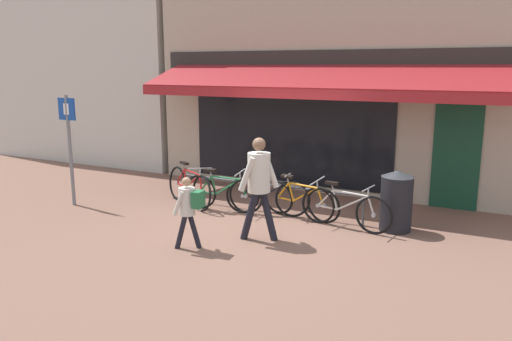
% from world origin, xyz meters
% --- Properties ---
extents(ground_plane, '(160.00, 160.00, 0.00)m').
position_xyz_m(ground_plane, '(0.00, 0.00, 0.00)').
color(ground_plane, brown).
extents(shop_front, '(8.82, 4.42, 5.78)m').
position_xyz_m(shop_front, '(0.30, 4.43, 2.88)').
color(shop_front, tan).
rests_on(shop_front, ground_plane).
extents(neighbour_building, '(7.03, 4.00, 6.48)m').
position_xyz_m(neighbour_building, '(-7.82, 4.94, 3.24)').
color(neighbour_building, beige).
rests_on(neighbour_building, ground_plane).
extents(bike_rack_rail, '(3.96, 0.04, 0.57)m').
position_xyz_m(bike_rack_rail, '(-0.30, 1.02, 0.48)').
color(bike_rack_rail, '#47494F').
rests_on(bike_rack_rail, ground_plane).
extents(bicycle_red, '(1.64, 0.94, 0.88)m').
position_xyz_m(bicycle_red, '(-1.93, 0.74, 0.39)').
color(bicycle_red, black).
rests_on(bicycle_red, ground_plane).
extents(bicycle_green, '(1.69, 0.52, 0.85)m').
position_xyz_m(bicycle_green, '(-1.09, 0.66, 0.38)').
color(bicycle_green, black).
rests_on(bicycle_green, ground_plane).
extents(bicycle_black, '(1.66, 0.60, 0.83)m').
position_xyz_m(bicycle_black, '(-0.20, 0.85, 0.37)').
color(bicycle_black, black).
rests_on(bicycle_black, ground_plane).
extents(bicycle_orange, '(1.68, 0.58, 0.84)m').
position_xyz_m(bicycle_orange, '(0.46, 0.88, 0.37)').
color(bicycle_orange, black).
rests_on(bicycle_orange, ground_plane).
extents(bicycle_silver, '(1.72, 0.52, 0.81)m').
position_xyz_m(bicycle_silver, '(1.38, 0.71, 0.36)').
color(bicycle_silver, black).
rests_on(bicycle_silver, ground_plane).
extents(pedestrian_adult, '(0.61, 0.56, 1.72)m').
position_xyz_m(pedestrian_adult, '(0.30, -0.49, 1.04)').
color(pedestrian_adult, black).
rests_on(pedestrian_adult, ground_plane).
extents(pedestrian_child, '(0.47, 0.44, 1.16)m').
position_xyz_m(pedestrian_child, '(-0.48, -1.35, 0.72)').
color(pedestrian_child, black).
rests_on(pedestrian_child, ground_plane).
extents(litter_bin, '(0.56, 0.56, 1.07)m').
position_xyz_m(litter_bin, '(2.20, 1.01, 0.54)').
color(litter_bin, black).
rests_on(litter_bin, ground_plane).
extents(parking_sign, '(0.44, 0.07, 2.26)m').
position_xyz_m(parking_sign, '(-4.06, -0.35, 1.39)').
color(parking_sign, slate).
rests_on(parking_sign, ground_plane).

